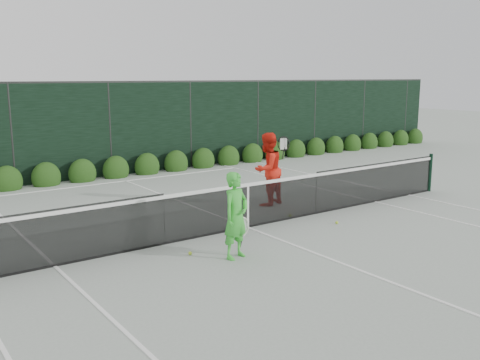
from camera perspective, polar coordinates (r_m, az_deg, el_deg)
ground at (r=11.57m, az=0.83°, el=-5.11°), size 80.00×80.00×0.00m
tennis_net at (r=11.42m, az=0.73°, el=-2.56°), size 12.90×0.10×1.07m
player_woman at (r=9.50m, az=-0.44°, el=-3.82°), size 0.68×0.52×1.57m
player_man at (r=13.40m, az=2.94°, el=1.16°), size 1.05×0.92×1.84m
court_lines at (r=11.57m, az=0.83°, el=-5.08°), size 11.03×23.83×0.01m
windscreen_fence at (r=9.23m, az=10.89°, el=0.21°), size 32.00×21.07×3.06m
hedge_row at (r=17.64m, az=-13.10°, el=1.03°), size 31.66×0.65×0.94m
tennis_balls at (r=11.39m, az=4.03°, el=-5.21°), size 3.76×1.13×0.07m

